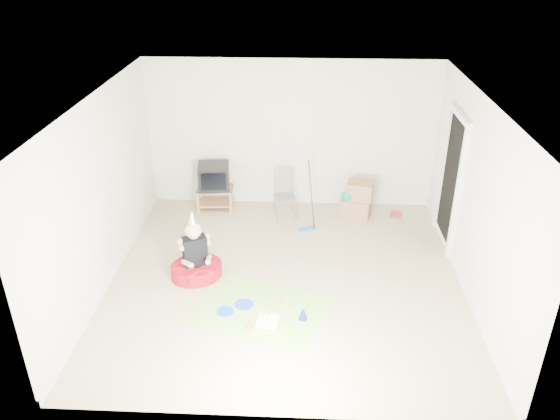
{
  "coord_description": "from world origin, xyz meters",
  "views": [
    {
      "loc": [
        0.23,
        -6.5,
        4.45
      ],
      "look_at": [
        -0.1,
        0.4,
        0.9
      ],
      "focal_mm": 35.0,
      "sensor_mm": 36.0,
      "label": 1
    }
  ],
  "objects_px": {
    "cardboard_boxes": "(357,200)",
    "birthday_cake": "(268,322)",
    "crt_tv": "(214,176)",
    "tv_stand": "(215,196)",
    "folding_chair": "(285,197)",
    "seated_woman": "(196,263)"
  },
  "relations": [
    {
      "from": "folding_chair",
      "to": "cardboard_boxes",
      "type": "bearing_deg",
      "value": 5.7
    },
    {
      "from": "cardboard_boxes",
      "to": "seated_woman",
      "type": "relative_size",
      "value": 0.6
    },
    {
      "from": "tv_stand",
      "to": "birthday_cake",
      "type": "bearing_deg",
      "value": -70.18
    },
    {
      "from": "folding_chair",
      "to": "seated_woman",
      "type": "relative_size",
      "value": 0.76
    },
    {
      "from": "cardboard_boxes",
      "to": "birthday_cake",
      "type": "xyz_separation_m",
      "value": [
        -1.34,
        -3.05,
        -0.26
      ]
    },
    {
      "from": "tv_stand",
      "to": "crt_tv",
      "type": "bearing_deg",
      "value": -63.43
    },
    {
      "from": "tv_stand",
      "to": "folding_chair",
      "type": "bearing_deg",
      "value": -12.32
    },
    {
      "from": "seated_woman",
      "to": "folding_chair",
      "type": "bearing_deg",
      "value": 57.41
    },
    {
      "from": "crt_tv",
      "to": "cardboard_boxes",
      "type": "xyz_separation_m",
      "value": [
        2.5,
        -0.15,
        -0.32
      ]
    },
    {
      "from": "birthday_cake",
      "to": "seated_woman",
      "type": "bearing_deg",
      "value": 136.42
    },
    {
      "from": "folding_chair",
      "to": "birthday_cake",
      "type": "relative_size",
      "value": 2.56
    },
    {
      "from": "folding_chair",
      "to": "cardboard_boxes",
      "type": "height_order",
      "value": "folding_chair"
    },
    {
      "from": "seated_woman",
      "to": "birthday_cake",
      "type": "relative_size",
      "value": 3.38
    },
    {
      "from": "tv_stand",
      "to": "crt_tv",
      "type": "distance_m",
      "value": 0.38
    },
    {
      "from": "crt_tv",
      "to": "cardboard_boxes",
      "type": "distance_m",
      "value": 2.52
    },
    {
      "from": "tv_stand",
      "to": "seated_woman",
      "type": "height_order",
      "value": "seated_woman"
    },
    {
      "from": "cardboard_boxes",
      "to": "tv_stand",
      "type": "bearing_deg",
      "value": 176.54
    },
    {
      "from": "folding_chair",
      "to": "birthday_cake",
      "type": "distance_m",
      "value": 2.95
    },
    {
      "from": "cardboard_boxes",
      "to": "birthday_cake",
      "type": "distance_m",
      "value": 3.34
    },
    {
      "from": "crt_tv",
      "to": "folding_chair",
      "type": "xyz_separation_m",
      "value": [
        1.26,
        -0.27,
        -0.24
      ]
    },
    {
      "from": "seated_woman",
      "to": "birthday_cake",
      "type": "bearing_deg",
      "value": -43.58
    },
    {
      "from": "tv_stand",
      "to": "cardboard_boxes",
      "type": "height_order",
      "value": "cardboard_boxes"
    }
  ]
}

